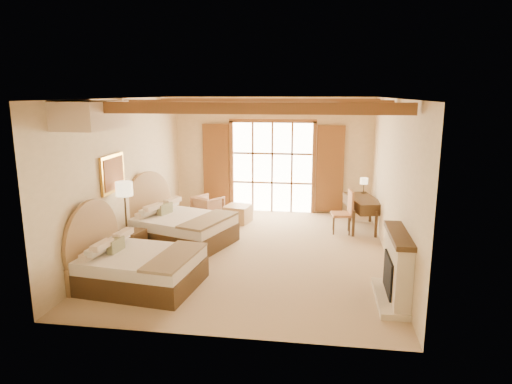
% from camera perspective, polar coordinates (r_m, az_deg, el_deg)
% --- Properties ---
extents(floor, '(7.00, 7.00, 0.00)m').
position_cam_1_polar(floor, '(9.78, -0.24, -7.46)').
color(floor, tan).
rests_on(floor, ground).
extents(wall_back, '(5.50, 0.00, 5.50)m').
position_cam_1_polar(wall_back, '(12.79, 2.08, 4.63)').
color(wall_back, beige).
rests_on(wall_back, ground).
extents(wall_left, '(0.00, 7.00, 7.00)m').
position_cam_1_polar(wall_left, '(10.14, -15.82, 2.14)').
color(wall_left, beige).
rests_on(wall_left, ground).
extents(wall_right, '(0.00, 7.00, 7.00)m').
position_cam_1_polar(wall_right, '(9.37, 16.63, 1.28)').
color(wall_right, beige).
rests_on(wall_right, ground).
extents(ceiling, '(7.00, 7.00, 0.00)m').
position_cam_1_polar(ceiling, '(9.21, -0.26, 11.63)').
color(ceiling, '#B97F37').
rests_on(ceiling, ground).
extents(ceiling_beams, '(5.39, 4.60, 0.18)m').
position_cam_1_polar(ceiling_beams, '(9.21, -0.26, 10.89)').
color(ceiling_beams, brown).
rests_on(ceiling_beams, ceiling).
extents(french_doors, '(3.95, 0.08, 2.60)m').
position_cam_1_polar(french_doors, '(12.79, 2.04, 3.04)').
color(french_doors, white).
rests_on(french_doors, ground).
extents(fireplace, '(0.46, 1.40, 1.16)m').
position_cam_1_polar(fireplace, '(7.74, 17.09, -9.46)').
color(fireplace, beige).
rests_on(fireplace, ground).
extents(painting, '(0.06, 0.95, 0.75)m').
position_cam_1_polar(painting, '(9.42, -17.45, 2.22)').
color(painting, gold).
rests_on(painting, wall_left).
extents(canopy_valance, '(0.70, 1.40, 0.45)m').
position_cam_1_polar(canopy_valance, '(8.05, -19.88, 9.04)').
color(canopy_valance, '#F3DCC6').
rests_on(canopy_valance, ceiling).
extents(bed_near, '(2.13, 1.71, 1.29)m').
position_cam_1_polar(bed_near, '(8.31, -15.20, -8.69)').
color(bed_near, '#4A351C').
rests_on(bed_near, floor).
extents(bed_far, '(2.51, 2.12, 1.35)m').
position_cam_1_polar(bed_far, '(10.38, -9.93, -4.10)').
color(bed_far, '#4A351C').
rests_on(bed_far, floor).
extents(nightstand, '(0.56, 0.56, 0.57)m').
position_cam_1_polar(nightstand, '(9.72, -15.31, -6.27)').
color(nightstand, '#4A351C').
rests_on(nightstand, floor).
extents(floor_lamp, '(0.34, 0.34, 1.58)m').
position_cam_1_polar(floor_lamp, '(9.44, -16.12, -0.19)').
color(floor_lamp, '#322717').
rests_on(floor_lamp, floor).
extents(armchair, '(0.92, 0.93, 0.62)m').
position_cam_1_polar(armchair, '(12.28, -6.03, -1.89)').
color(armchair, '#A17152').
rests_on(armchair, floor).
extents(ottoman, '(0.73, 0.73, 0.44)m').
position_cam_1_polar(ottoman, '(11.89, -2.28, -2.74)').
color(ottoman, '#A27D52').
rests_on(ottoman, floor).
extents(desk, '(0.96, 1.55, 0.78)m').
position_cam_1_polar(desk, '(11.58, 13.18, -2.48)').
color(desk, '#4A351C').
rests_on(desk, floor).
extents(desk_chair, '(0.53, 0.53, 1.04)m').
position_cam_1_polar(desk_chair, '(11.16, 10.77, -3.43)').
color(desk_chair, '#9E6A40').
rests_on(desk_chair, floor).
extents(desk_lamp, '(0.20, 0.20, 0.40)m').
position_cam_1_polar(desk_lamp, '(12.01, 13.35, 1.28)').
color(desk_lamp, '#322717').
rests_on(desk_lamp, desk).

